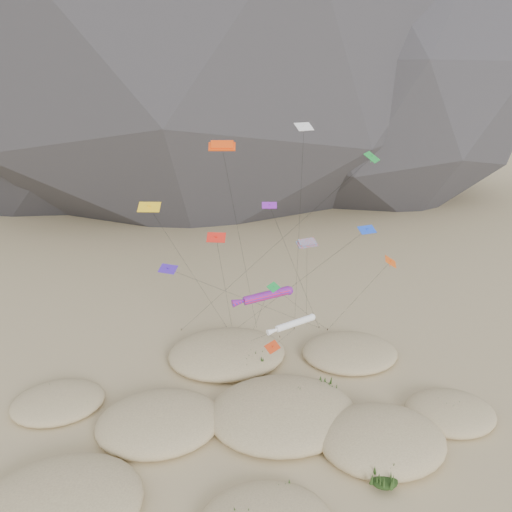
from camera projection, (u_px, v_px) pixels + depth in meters
The scene contains 9 objects.
ground at pixel (277, 444), 49.39m from camera, with size 500.00×500.00×0.00m, color #CCB789.
dunes at pixel (246, 415), 52.68m from camera, with size 51.46×37.94×3.50m.
dune_grass at pixel (262, 416), 52.16m from camera, with size 43.60×26.71×1.55m.
kite_stakes at pixel (257, 332), 70.95m from camera, with size 20.87×4.78×0.30m.
rainbow_tube_kite at pixel (265, 296), 56.90m from camera, with size 7.40×12.38×11.59m.
white_tube_kite at pixel (293, 324), 52.65m from camera, with size 5.93×14.97×10.33m.
orange_parafoil at pixel (222, 148), 55.40m from camera, with size 7.03×8.77×27.73m.
multi_parafoil at pixel (307, 245), 52.40m from camera, with size 6.21×15.94×18.40m.
delta_kites at pixel (288, 229), 55.32m from camera, with size 29.29×19.47×29.68m.
Camera 1 is at (-9.54, -39.17, 34.16)m, focal length 35.00 mm.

